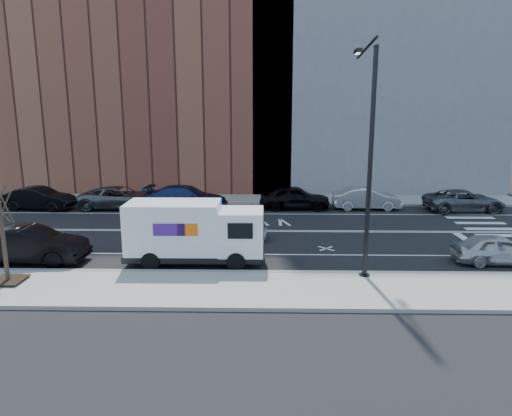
{
  "coord_description": "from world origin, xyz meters",
  "views": [
    {
      "loc": [
        2.97,
        -24.91,
        6.68
      ],
      "look_at": [
        2.47,
        -0.34,
        1.4
      ],
      "focal_mm": 32.0,
      "sensor_mm": 36.0,
      "label": 1
    }
  ],
  "objects_px": {
    "near_parked_front": "(498,249)",
    "far_parked_b": "(39,198)",
    "fedex_van": "(194,232)",
    "driving_sedan": "(228,227)"
  },
  "relations": [
    {
      "from": "near_parked_front",
      "to": "far_parked_b",
      "type": "bearing_deg",
      "value": 67.7
    },
    {
      "from": "fedex_van",
      "to": "driving_sedan",
      "type": "bearing_deg",
      "value": 72.71
    },
    {
      "from": "near_parked_front",
      "to": "fedex_van",
      "type": "bearing_deg",
      "value": 91.34
    },
    {
      "from": "fedex_van",
      "to": "far_parked_b",
      "type": "xyz_separation_m",
      "value": [
        -12.36,
        11.0,
        -0.68
      ]
    },
    {
      "from": "driving_sedan",
      "to": "fedex_van",
      "type": "bearing_deg",
      "value": 168.53
    },
    {
      "from": "near_parked_front",
      "to": "driving_sedan",
      "type": "bearing_deg",
      "value": 73.67
    },
    {
      "from": "driving_sedan",
      "to": "far_parked_b",
      "type": "bearing_deg",
      "value": 67.76
    },
    {
      "from": "fedex_van",
      "to": "driving_sedan",
      "type": "height_order",
      "value": "fedex_van"
    },
    {
      "from": "fedex_van",
      "to": "driving_sedan",
      "type": "relative_size",
      "value": 1.5
    },
    {
      "from": "fedex_van",
      "to": "near_parked_front",
      "type": "xyz_separation_m",
      "value": [
        13.44,
        0.23,
        -0.79
      ]
    }
  ]
}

